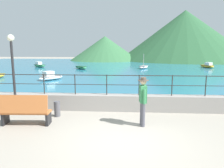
{
  "coord_description": "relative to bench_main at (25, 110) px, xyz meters",
  "views": [
    {
      "loc": [
        0.14,
        -5.95,
        2.73
      ],
      "look_at": [
        -0.51,
        3.7,
        1.1
      ],
      "focal_mm": 34.01,
      "sensor_mm": 36.0,
      "label": 1
    }
  ],
  "objects": [
    {
      "name": "ground_plane",
      "position": [
        3.43,
        -1.1,
        -0.56
      ],
      "size": [
        120.0,
        120.0,
        0.0
      ],
      "primitive_type": "plane",
      "color": "gray"
    },
    {
      "name": "boat_4",
      "position": [
        -8.92,
        22.73,
        -0.23
      ],
      "size": [
        2.4,
        2.07,
        0.76
      ],
      "color": "#338C59",
      "rests_on": "lake_water"
    },
    {
      "name": "boat_1",
      "position": [
        -2.89,
        10.53,
        -0.23
      ],
      "size": [
        2.04,
        2.41,
        0.76
      ],
      "color": "white",
      "rests_on": "lake_water"
    },
    {
      "name": "lake_water",
      "position": [
        3.43,
        24.74,
        -0.53
      ],
      "size": [
        64.0,
        44.32,
        0.06
      ],
      "primitive_type": "cube",
      "color": "#236B89",
      "rests_on": "ground"
    },
    {
      "name": "hill_main",
      "position": [
        16.87,
        43.93,
        5.08
      ],
      "size": [
        30.07,
        30.07,
        11.29
      ],
      "primitive_type": "cone",
      "color": "#285633",
      "rests_on": "ground"
    },
    {
      "name": "promenade_wall",
      "position": [
        3.43,
        2.1,
        -0.21
      ],
      "size": [
        20.0,
        0.56,
        0.7
      ],
      "primitive_type": "cube",
      "color": "gray",
      "rests_on": "ground"
    },
    {
      "name": "boat_0",
      "position": [
        5.89,
        21.54,
        -0.3
      ],
      "size": [
        1.71,
        2.47,
        1.95
      ],
      "color": "white",
      "rests_on": "lake_water"
    },
    {
      "name": "bollard",
      "position": [
        0.8,
        1.06,
        -0.25
      ],
      "size": [
        0.24,
        0.24,
        0.62
      ],
      "primitive_type": "cylinder",
      "color": "#4C4C51",
      "rests_on": "ground"
    },
    {
      "name": "hill_secondary",
      "position": [
        -1.27,
        41.08,
        2.15
      ],
      "size": [
        15.74,
        15.74,
        5.41
      ],
      "primitive_type": "cone",
      "color": "#33663D",
      "rests_on": "ground"
    },
    {
      "name": "bench_main",
      "position": [
        0.0,
        0.0,
        0.0
      ],
      "size": [
        1.73,
        0.64,
        1.13
      ],
      "color": "#B76633",
      "rests_on": "ground"
    },
    {
      "name": "boat_5",
      "position": [
        -2.35,
        20.32,
        -0.3
      ],
      "size": [
        2.22,
        2.31,
        0.36
      ],
      "color": "#338C59",
      "rests_on": "lake_water"
    },
    {
      "name": "person_walking",
      "position": [
        4.17,
        0.24,
        0.42
      ],
      "size": [
        0.38,
        0.57,
        1.75
      ],
      "color": "#4C4C56",
      "rests_on": "ground"
    },
    {
      "name": "boat_3",
      "position": [
        14.83,
        23.25,
        -0.23
      ],
      "size": [
        1.79,
        2.46,
        0.76
      ],
      "color": "gold",
      "rests_on": "lake_water"
    },
    {
      "name": "railing",
      "position": [
        3.43,
        2.1,
        0.75
      ],
      "size": [
        18.44,
        0.04,
        0.9
      ],
      "color": "#282623",
      "rests_on": "promenade_wall"
    },
    {
      "name": "lamp_post",
      "position": [
        -1.06,
        1.33,
        1.63
      ],
      "size": [
        0.28,
        0.28,
        3.28
      ],
      "color": "#232326",
      "rests_on": "ground"
    }
  ]
}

